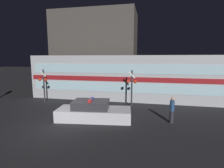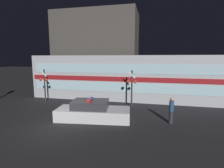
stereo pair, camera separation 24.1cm
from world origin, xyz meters
name	(u,v)px [view 2 (the right image)]	position (x,y,z in m)	size (l,w,h in m)	color
ground_plane	(59,127)	(0.00, 0.00, 0.00)	(120.00, 120.00, 0.00)	black
train	(124,77)	(2.55, 8.10, 2.11)	(18.14, 3.15, 4.22)	#B7BABF
police_car	(93,112)	(1.49, 1.70, 0.52)	(4.91, 2.32, 1.39)	silver
pedestrian	(171,110)	(6.40, 2.11, 0.84)	(0.28, 0.28, 1.64)	#2D2833
crossing_signal_near	(132,86)	(3.61, 5.20, 1.78)	(0.83, 0.33, 3.01)	#2D2D33
crossing_signal_far	(44,83)	(-4.19, 4.96, 1.77)	(0.83, 0.33, 2.99)	#2D2D33
building_left	(97,51)	(-2.35, 14.65, 4.99)	(10.90, 5.68, 9.98)	#47423D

